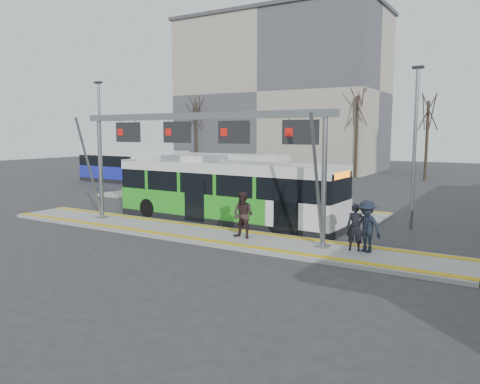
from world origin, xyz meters
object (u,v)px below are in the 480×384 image
at_px(hero_bus, 225,192).
at_px(passenger_b, 243,215).
at_px(passenger_c, 367,226).
at_px(passenger_a, 355,227).
at_px(gantry, 197,137).

xyz_separation_m(hero_bus, passenger_b, (2.96, -3.23, -0.41)).
relative_size(hero_bus, passenger_b, 6.32).
xyz_separation_m(passenger_b, passenger_c, (4.99, 0.39, -0.01)).
bearing_deg(passenger_a, passenger_c, -9.87).
distance_m(passenger_a, passenger_b, 4.60).
bearing_deg(passenger_a, passenger_b, 175.77).
height_order(passenger_b, passenger_c, passenger_b).
bearing_deg(passenger_a, hero_bus, 150.26).
bearing_deg(gantry, passenger_a, 0.86).
bearing_deg(hero_bus, passenger_a, -18.63).
distance_m(hero_bus, passenger_a, 8.07).
height_order(passenger_a, passenger_b, passenger_b).
distance_m(gantry, passenger_b, 4.06).
bearing_deg(gantry, passenger_b, -6.55).
bearing_deg(passenger_b, passenger_c, 7.88).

